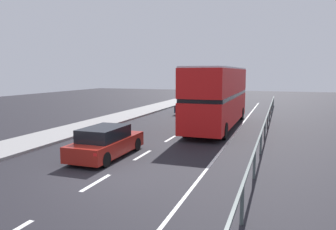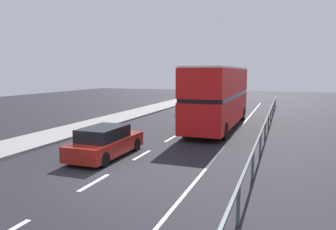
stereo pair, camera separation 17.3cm
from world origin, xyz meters
name	(u,v)px [view 1 (the left image)]	position (x,y,z in m)	size (l,w,h in m)	color
ground_plane	(109,176)	(0.00, 0.00, -0.05)	(73.51, 120.00, 0.10)	black
lane_paint_markings	(210,137)	(2.08, 8.31, 0.00)	(3.46, 46.00, 0.01)	silver
bridge_side_railing	(265,124)	(5.20, 9.00, 0.88)	(0.10, 42.00, 1.07)	#495554
double_decker_bus_red	(218,95)	(1.84, 12.04, 2.25)	(2.63, 11.45, 4.19)	red
hatchback_car_near	(106,142)	(-1.43, 2.26, 0.68)	(1.79, 4.41, 1.42)	maroon
sedan_car_ahead	(190,106)	(-2.26, 19.53, 0.67)	(1.88, 4.60, 1.38)	#182839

